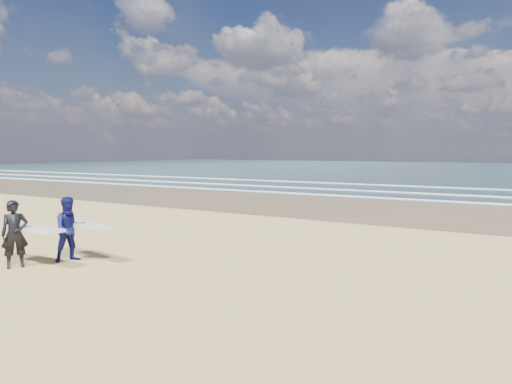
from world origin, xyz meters
The scene contains 2 objects.
surfer_near centered at (0.33, 0.30, 0.92)m, with size 2.20×1.01×1.81m.
surfer_far centered at (0.96, 1.50, 0.92)m, with size 2.26×1.32×1.82m.
Camera 1 is at (11.95, -6.72, 3.12)m, focal length 32.00 mm.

